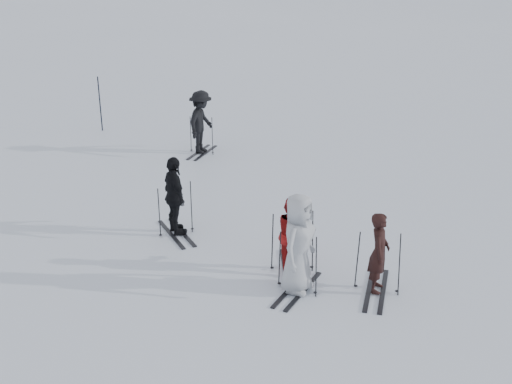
# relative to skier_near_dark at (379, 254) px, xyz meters

# --- Properties ---
(ground) EXTENTS (120.00, 120.00, 0.00)m
(ground) POSITION_rel_skier_near_dark_xyz_m (-1.89, 1.71, -0.77)
(ground) COLOR silver
(ground) RESTS_ON ground
(skier_near_dark) EXTENTS (0.55, 0.66, 1.53)m
(skier_near_dark) POSITION_rel_skier_near_dark_xyz_m (0.00, 0.00, 0.00)
(skier_near_dark) COLOR black
(skier_near_dark) RESTS_ON ground
(skier_red) EXTENTS (0.63, 0.78, 1.50)m
(skier_red) POSITION_rel_skier_near_dark_xyz_m (-1.40, 1.01, -0.02)
(skier_red) COLOR maroon
(skier_red) RESTS_ON ground
(skier_grey) EXTENTS (1.02, 1.09, 1.88)m
(skier_grey) POSITION_rel_skier_near_dark_xyz_m (-1.45, 0.22, 0.17)
(skier_grey) COLOR #A5AAAF
(skier_grey) RESTS_ON ground
(skier_uphill_left) EXTENTS (0.73, 1.11, 1.75)m
(skier_uphill_left) POSITION_rel_skier_near_dark_xyz_m (-3.62, 2.95, 0.11)
(skier_uphill_left) COLOR black
(skier_uphill_left) RESTS_ON ground
(skier_uphill_far) EXTENTS (1.18, 1.40, 1.88)m
(skier_uphill_far) POSITION_rel_skier_near_dark_xyz_m (-2.76, 8.61, 0.17)
(skier_uphill_far) COLOR black
(skier_uphill_far) RESTS_ON ground
(skis_near_dark) EXTENTS (1.90, 1.47, 1.23)m
(skis_near_dark) POSITION_rel_skier_near_dark_xyz_m (0.00, 0.00, -0.15)
(skis_near_dark) COLOR black
(skis_near_dark) RESTS_ON ground
(skis_red) EXTENTS (1.82, 1.08, 1.27)m
(skis_red) POSITION_rel_skier_near_dark_xyz_m (-1.40, 1.01, -0.13)
(skis_red) COLOR black
(skis_red) RESTS_ON ground
(skis_grey) EXTENTS (1.83, 1.64, 1.19)m
(skis_grey) POSITION_rel_skier_near_dark_xyz_m (-1.45, 0.22, -0.17)
(skis_grey) COLOR black
(skis_grey) RESTS_ON ground
(skis_uphill_left) EXTENTS (1.84, 1.36, 1.20)m
(skis_uphill_left) POSITION_rel_skier_near_dark_xyz_m (-3.62, 2.95, -0.16)
(skis_uphill_left) COLOR black
(skis_uphill_left) RESTS_ON ground
(skis_uphill_far) EXTENTS (1.81, 1.49, 1.17)m
(skis_uphill_far) POSITION_rel_skier_near_dark_xyz_m (-2.76, 8.61, -0.18)
(skis_uphill_far) COLOR black
(skis_uphill_far) RESTS_ON ground
(piste_marker) EXTENTS (0.05, 0.05, 1.83)m
(piste_marker) POSITION_rel_skier_near_dark_xyz_m (-5.98, 11.48, 0.15)
(piste_marker) COLOR black
(piste_marker) RESTS_ON ground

